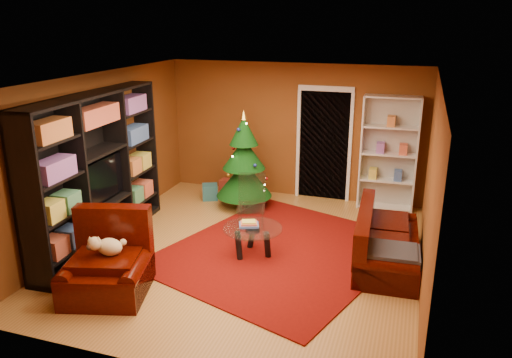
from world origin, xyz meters
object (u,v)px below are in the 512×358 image
(rug, at_px, (281,251))
(white_bookshelf, at_px, (388,154))
(gift_box_green, at_px, (253,193))
(sofa, at_px, (388,237))
(media_unit, at_px, (97,172))
(armchair, at_px, (106,264))
(dog, at_px, (110,247))
(acrylic_chair, at_px, (251,208))
(christmas_tree, at_px, (244,161))
(coffee_table, at_px, (253,241))
(gift_box_red, at_px, (226,185))
(gift_box_teal, at_px, (210,192))

(rug, bearing_deg, white_bookshelf, 60.85)
(gift_box_green, xyz_separation_m, sofa, (2.69, -1.90, 0.28))
(media_unit, distance_m, gift_box_green, 3.24)
(rug, xyz_separation_m, armchair, (-1.80, -1.84, 0.42))
(dog, bearing_deg, acrylic_chair, 49.14)
(christmas_tree, relative_size, dog, 4.61)
(media_unit, xyz_separation_m, white_bookshelf, (4.09, 2.96, -0.13))
(gift_box_green, distance_m, coffee_table, 2.41)
(rug, relative_size, coffee_table, 3.94)
(white_bookshelf, relative_size, armchair, 1.96)
(rug, relative_size, armchair, 3.18)
(gift_box_red, bearing_deg, coffee_table, -61.05)
(white_bookshelf, relative_size, dog, 5.37)
(rug, bearing_deg, gift_box_green, 119.10)
(rug, relative_size, christmas_tree, 1.89)
(acrylic_chair, bearing_deg, dog, -129.99)
(acrylic_chair, bearing_deg, gift_box_teal, 120.56)
(white_bookshelf, distance_m, acrylic_chair, 2.80)
(dog, relative_size, acrylic_chair, 0.45)
(christmas_tree, relative_size, white_bookshelf, 0.86)
(gift_box_red, distance_m, coffee_table, 3.03)
(gift_box_red, xyz_separation_m, dog, (0.08, -4.20, 0.52))
(media_unit, relative_size, acrylic_chair, 3.48)
(media_unit, xyz_separation_m, coffee_table, (2.38, 0.32, -0.95))
(white_bookshelf, height_order, coffee_table, white_bookshelf)
(christmas_tree, bearing_deg, gift_box_teal, 166.78)
(gift_box_teal, bearing_deg, gift_box_green, 16.02)
(dog, xyz_separation_m, sofa, (3.31, 1.93, -0.23))
(white_bookshelf, distance_m, dog, 5.23)
(acrylic_chair, bearing_deg, rug, -53.99)
(christmas_tree, bearing_deg, gift_box_red, 130.52)
(christmas_tree, distance_m, coffee_table, 2.13)
(gift_box_red, distance_m, dog, 4.24)
(armchair, bearing_deg, acrylic_chair, 49.03)
(armchair, bearing_deg, coffee_table, 33.07)
(armchair, bearing_deg, christmas_tree, 64.28)
(christmas_tree, height_order, acrylic_chair, christmas_tree)
(gift_box_teal, distance_m, gift_box_red, 0.61)
(gift_box_green, bearing_deg, gift_box_red, 151.93)
(gift_box_red, height_order, armchair, armchair)
(rug, bearing_deg, gift_box_teal, 136.92)
(coffee_table, bearing_deg, gift_box_green, 108.58)
(dog, relative_size, coffee_table, 0.45)
(christmas_tree, relative_size, gift_box_teal, 6.30)
(acrylic_chair, bearing_deg, gift_box_red, 107.50)
(media_unit, height_order, christmas_tree, media_unit)
(christmas_tree, height_order, dog, christmas_tree)
(christmas_tree, distance_m, sofa, 3.13)
(sofa, xyz_separation_m, coffee_table, (-1.92, -0.38, -0.17))
(christmas_tree, xyz_separation_m, coffee_table, (0.79, -1.87, -0.66))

